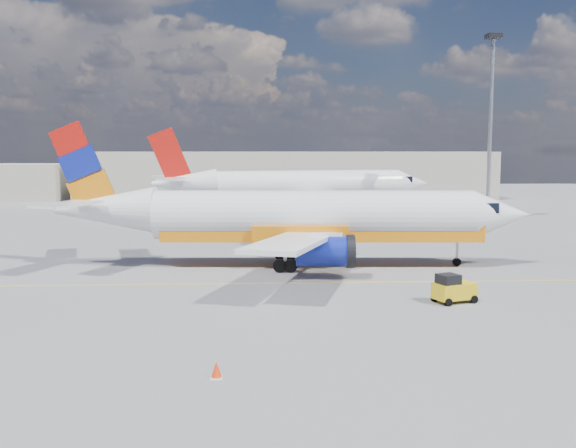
{
  "coord_description": "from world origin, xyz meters",
  "views": [
    {
      "loc": [
        -0.08,
        -36.05,
        8.2
      ],
      "look_at": [
        1.89,
        4.83,
        3.5
      ],
      "focal_mm": 40.0,
      "sensor_mm": 36.0,
      "label": 1
    }
  ],
  "objects_px": {
    "traffic_cone": "(216,370)",
    "main_jet": "(299,218)",
    "second_jet": "(301,187)",
    "gse_tug": "(453,289)"
  },
  "relations": [
    {
      "from": "traffic_cone",
      "to": "main_jet",
      "type": "bearing_deg",
      "value": 78.82
    },
    {
      "from": "second_jet",
      "to": "traffic_cone",
      "type": "relative_size",
      "value": 58.2
    },
    {
      "from": "main_jet",
      "to": "gse_tug",
      "type": "distance_m",
      "value": 14.04
    },
    {
      "from": "main_jet",
      "to": "gse_tug",
      "type": "bearing_deg",
      "value": -53.65
    },
    {
      "from": "gse_tug",
      "to": "main_jet",
      "type": "bearing_deg",
      "value": 102.28
    },
    {
      "from": "main_jet",
      "to": "traffic_cone",
      "type": "xyz_separation_m",
      "value": [
        -4.45,
        -22.53,
        -3.14
      ]
    },
    {
      "from": "second_jet",
      "to": "gse_tug",
      "type": "relative_size",
      "value": 14.48
    },
    {
      "from": "main_jet",
      "to": "gse_tug",
      "type": "relative_size",
      "value": 13.59
    },
    {
      "from": "second_jet",
      "to": "gse_tug",
      "type": "height_order",
      "value": "second_jet"
    },
    {
      "from": "main_jet",
      "to": "traffic_cone",
      "type": "relative_size",
      "value": 54.63
    }
  ]
}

